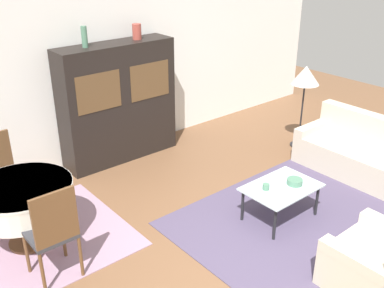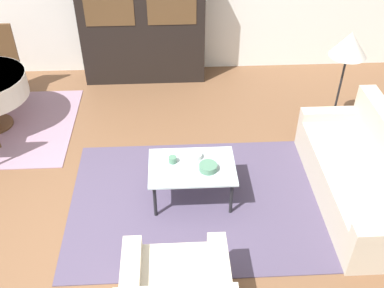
{
  "view_description": "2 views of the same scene",
  "coord_description": "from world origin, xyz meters",
  "px_view_note": "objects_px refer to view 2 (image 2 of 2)",
  "views": [
    {
      "loc": [
        -2.93,
        -2.36,
        3.21
      ],
      "look_at": [
        0.2,
        1.4,
        0.95
      ],
      "focal_mm": 42.0,
      "sensor_mm": 36.0,
      "label": 1
    },
    {
      "loc": [
        0.75,
        -2.99,
        3.54
      ],
      "look_at": [
        0.94,
        0.58,
        0.75
      ],
      "focal_mm": 42.0,
      "sensor_mm": 36.0,
      "label": 2
    }
  ],
  "objects_px": {
    "bowl_small": "(196,156)",
    "display_cabinet": "(142,22)",
    "floor_lamp": "(349,48)",
    "dining_chair_far": "(0,59)",
    "cup": "(173,160)",
    "coffee_table": "(192,170)",
    "couch": "(365,177)",
    "bowl": "(208,167)"
  },
  "relations": [
    {
      "from": "dining_chair_far",
      "to": "cup",
      "type": "bearing_deg",
      "value": 137.33
    },
    {
      "from": "floor_lamp",
      "to": "bowl_small",
      "type": "bearing_deg",
      "value": -150.47
    },
    {
      "from": "floor_lamp",
      "to": "bowl",
      "type": "bearing_deg",
      "value": -144.24
    },
    {
      "from": "bowl",
      "to": "coffee_table",
      "type": "bearing_deg",
      "value": 158.97
    },
    {
      "from": "dining_chair_far",
      "to": "cup",
      "type": "relative_size",
      "value": 12.79
    },
    {
      "from": "coffee_table",
      "to": "bowl_small",
      "type": "bearing_deg",
      "value": 71.82
    },
    {
      "from": "cup",
      "to": "floor_lamp",
      "type": "bearing_deg",
      "value": 27.94
    },
    {
      "from": "floor_lamp",
      "to": "couch",
      "type": "bearing_deg",
      "value": -93.0
    },
    {
      "from": "display_cabinet",
      "to": "couch",
      "type": "bearing_deg",
      "value": -49.5
    },
    {
      "from": "display_cabinet",
      "to": "cup",
      "type": "bearing_deg",
      "value": -81.81
    },
    {
      "from": "display_cabinet",
      "to": "dining_chair_far",
      "type": "xyz_separation_m",
      "value": [
        -2.0,
        -0.48,
        -0.3
      ]
    },
    {
      "from": "couch",
      "to": "floor_lamp",
      "type": "xyz_separation_m",
      "value": [
        0.07,
        1.3,
        0.88
      ]
    },
    {
      "from": "couch",
      "to": "cup",
      "type": "distance_m",
      "value": 2.07
    },
    {
      "from": "bowl",
      "to": "display_cabinet",
      "type": "bearing_deg",
      "value": 104.94
    },
    {
      "from": "coffee_table",
      "to": "bowl",
      "type": "height_order",
      "value": "bowl"
    },
    {
      "from": "dining_chair_far",
      "to": "bowl_small",
      "type": "distance_m",
      "value": 3.4
    },
    {
      "from": "bowl_small",
      "to": "floor_lamp",
      "type": "bearing_deg",
      "value": 29.53
    },
    {
      "from": "floor_lamp",
      "to": "bowl_small",
      "type": "height_order",
      "value": "floor_lamp"
    },
    {
      "from": "display_cabinet",
      "to": "dining_chair_far",
      "type": "bearing_deg",
      "value": -166.61
    },
    {
      "from": "bowl_small",
      "to": "display_cabinet",
      "type": "bearing_deg",
      "value": 103.6
    },
    {
      "from": "coffee_table",
      "to": "dining_chair_far",
      "type": "height_order",
      "value": "dining_chair_far"
    },
    {
      "from": "coffee_table",
      "to": "floor_lamp",
      "type": "bearing_deg",
      "value": 32.03
    },
    {
      "from": "dining_chair_far",
      "to": "bowl_small",
      "type": "bearing_deg",
      "value": 140.95
    },
    {
      "from": "bowl",
      "to": "bowl_small",
      "type": "xyz_separation_m",
      "value": [
        -0.12,
        0.2,
        -0.01
      ]
    },
    {
      "from": "cup",
      "to": "bowl",
      "type": "relative_size",
      "value": 0.43
    },
    {
      "from": "coffee_table",
      "to": "bowl",
      "type": "distance_m",
      "value": 0.19
    },
    {
      "from": "display_cabinet",
      "to": "bowl_small",
      "type": "distance_m",
      "value": 2.73
    },
    {
      "from": "coffee_table",
      "to": "display_cabinet",
      "type": "relative_size",
      "value": 0.5
    },
    {
      "from": "coffee_table",
      "to": "couch",
      "type": "bearing_deg",
      "value": -3.14
    },
    {
      "from": "couch",
      "to": "coffee_table",
      "type": "relative_size",
      "value": 2.21
    },
    {
      "from": "couch",
      "to": "floor_lamp",
      "type": "bearing_deg",
      "value": -3.0
    },
    {
      "from": "couch",
      "to": "bowl",
      "type": "relative_size",
      "value": 10.6
    },
    {
      "from": "floor_lamp",
      "to": "bowl",
      "type": "xyz_separation_m",
      "value": [
        -1.76,
        -1.27,
        -0.69
      ]
    },
    {
      "from": "display_cabinet",
      "to": "floor_lamp",
      "type": "distance_m",
      "value": 2.96
    },
    {
      "from": "display_cabinet",
      "to": "dining_chair_far",
      "type": "height_order",
      "value": "display_cabinet"
    },
    {
      "from": "floor_lamp",
      "to": "bowl",
      "type": "height_order",
      "value": "floor_lamp"
    },
    {
      "from": "dining_chair_far",
      "to": "bowl",
      "type": "xyz_separation_m",
      "value": [
        2.76,
        -2.34,
        -0.12
      ]
    },
    {
      "from": "floor_lamp",
      "to": "bowl",
      "type": "distance_m",
      "value": 2.27
    },
    {
      "from": "coffee_table",
      "to": "display_cabinet",
      "type": "distance_m",
      "value": 2.86
    },
    {
      "from": "couch",
      "to": "bowl_small",
      "type": "height_order",
      "value": "couch"
    },
    {
      "from": "display_cabinet",
      "to": "bowl_small",
      "type": "relative_size",
      "value": 13.59
    },
    {
      "from": "floor_lamp",
      "to": "cup",
      "type": "xyz_separation_m",
      "value": [
        -2.12,
        -1.13,
        -0.69
      ]
    }
  ]
}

